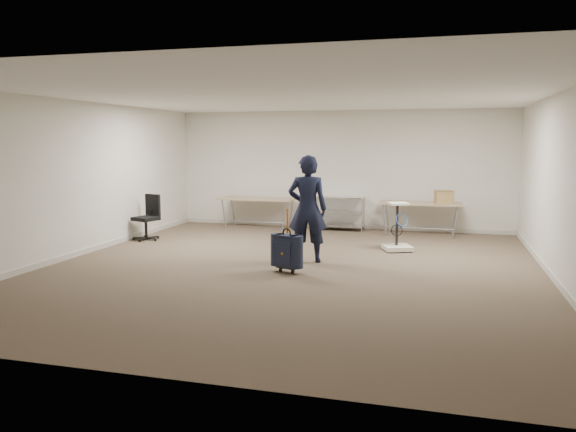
% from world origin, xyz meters
% --- Properties ---
extents(ground, '(9.00, 9.00, 0.00)m').
position_xyz_m(ground, '(0.00, 0.00, 0.00)').
color(ground, '#4A3A2D').
rests_on(ground, ground).
extents(room_shell, '(8.00, 9.00, 9.00)m').
position_xyz_m(room_shell, '(0.00, 1.38, 0.05)').
color(room_shell, silver).
rests_on(room_shell, ground).
extents(folding_table_left, '(1.80, 0.75, 0.73)m').
position_xyz_m(folding_table_left, '(-1.90, 3.95, 0.68)').
color(folding_table_left, '#A08062').
rests_on(folding_table_left, ground).
extents(folding_table_right, '(1.80, 0.75, 0.73)m').
position_xyz_m(folding_table_right, '(1.90, 3.95, 0.68)').
color(folding_table_right, '#A08062').
rests_on(folding_table_right, ground).
extents(wire_shelf, '(1.22, 0.47, 0.80)m').
position_xyz_m(wire_shelf, '(0.00, 4.20, 0.44)').
color(wire_shelf, silver).
rests_on(wire_shelf, ground).
extents(person, '(0.73, 0.54, 1.85)m').
position_xyz_m(person, '(0.13, 0.56, 0.92)').
color(person, black).
rests_on(person, ground).
extents(suitcase, '(0.42, 0.33, 1.02)m').
position_xyz_m(suitcase, '(0.01, -0.33, 0.35)').
color(suitcase, black).
rests_on(suitcase, ground).
extents(office_chair, '(0.58, 0.58, 0.96)m').
position_xyz_m(office_chair, '(-3.65, 1.81, 0.29)').
color(office_chair, black).
rests_on(office_chair, ground).
extents(equipment_cart, '(0.65, 0.65, 0.92)m').
position_xyz_m(equipment_cart, '(1.56, 1.97, 0.24)').
color(equipment_cart, beige).
rests_on(equipment_cart, ground).
extents(cardboard_box, '(0.43, 0.36, 0.28)m').
position_xyz_m(cardboard_box, '(2.40, 3.95, 0.87)').
color(cardboard_box, brown).
rests_on(cardboard_box, folding_table_right).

